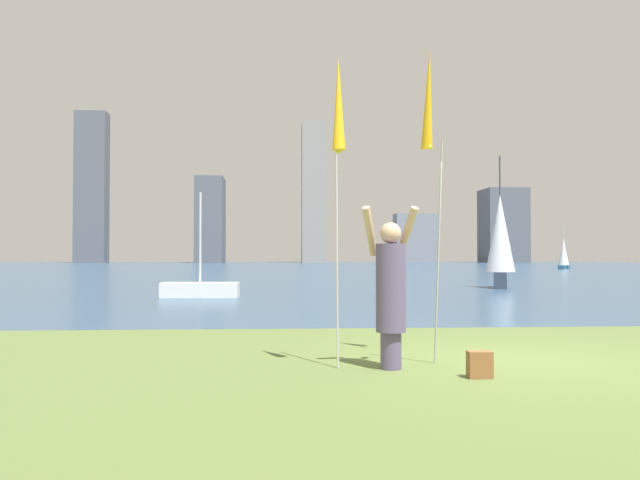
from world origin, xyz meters
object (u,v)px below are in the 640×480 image
Objects in this scene: sailboat_1 at (500,240)px; sailboat_0 at (200,289)px; kite_flag_right at (429,105)px; sailboat_4 at (564,254)px; bag at (480,365)px; kite_flag_left at (339,111)px; person at (391,288)px.

sailboat_0 is at bearing -156.31° from sailboat_1.
sailboat_4 reaches higher than kite_flag_right.
bag is 20.29m from sailboat_1.
sailboat_1 is (8.39, 18.41, -1.11)m from kite_flag_left.
sailboat_1 is at bearing 75.02° from person.
person is 0.52× the size of kite_flag_left.
kite_flag_right is at bearing 54.81° from person.
sailboat_1 is at bearing 68.08° from kite_flag_right.
sailboat_0 is at bearing -127.26° from sailboat_4.
kite_flag_right is 19.14m from sailboat_1.
sailboat_1 reaches higher than kite_flag_left.
person is 1.36m from bag.
kite_flag_right is 0.74× the size of sailboat_1.
kite_flag_right is at bearing -70.05° from sailboat_0.
sailboat_4 is at bearing 63.22° from kite_flag_left.
kite_flag_right is at bearing 29.03° from kite_flag_left.
person is at bearing -73.46° from sailboat_0.
sailboat_0 is (-3.31, 13.28, -2.83)m from kite_flag_left.
sailboat_0 is 0.62× the size of sailboat_1.
sailboat_4 reaches higher than person.
person is at bearing -133.09° from kite_flag_right.
kite_flag_left reaches higher than bag.
sailboat_0 is at bearing 109.95° from kite_flag_right.
kite_flag_left is 1.46m from kite_flag_right.
sailboat_0 is (-3.94, 13.25, -0.69)m from person.
kite_flag_left is 1.11× the size of sailboat_0.
kite_flag_left is at bearing -169.75° from person.
bag is 14.69m from sailboat_0.
sailboat_1 reaches higher than sailboat_0.
sailboat_1 is 38.46m from sailboat_4.
kite_flag_left is at bearing -150.97° from kite_flag_right.
kite_flag_right is 13.83× the size of bag.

